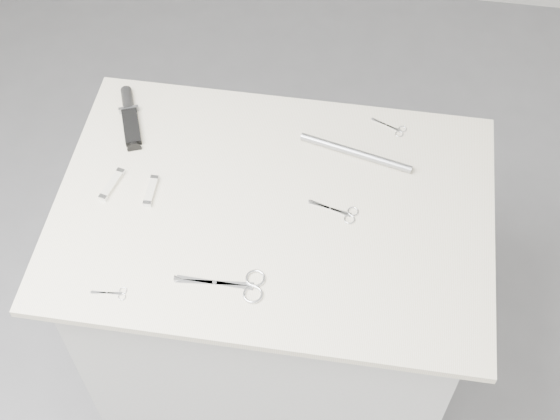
# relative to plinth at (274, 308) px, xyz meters

# --- Properties ---
(ground) EXTENTS (4.00, 4.00, 0.01)m
(ground) POSITION_rel_plinth_xyz_m (0.00, 0.00, -0.46)
(ground) COLOR gray
(ground) RESTS_ON ground
(plinth) EXTENTS (0.90, 0.60, 0.90)m
(plinth) POSITION_rel_plinth_xyz_m (0.00, 0.00, 0.00)
(plinth) COLOR silver
(plinth) RESTS_ON ground
(display_board) EXTENTS (1.00, 0.70, 0.02)m
(display_board) POSITION_rel_plinth_xyz_m (0.00, 0.00, 0.46)
(display_board) COLOR beige
(display_board) RESTS_ON plinth
(large_shears) EXTENTS (0.19, 0.08, 0.01)m
(large_shears) POSITION_rel_plinth_xyz_m (-0.04, -0.21, 0.47)
(large_shears) COLOR silver
(large_shears) RESTS_ON display_board
(embroidery_scissors_a) EXTENTS (0.12, 0.06, 0.00)m
(embroidery_scissors_a) POSITION_rel_plinth_xyz_m (0.16, 0.01, 0.47)
(embroidery_scissors_a) COLOR silver
(embroidery_scissors_a) RESTS_ON display_board
(embroidery_scissors_b) EXTENTS (0.09, 0.06, 0.00)m
(embroidery_scissors_b) POSITION_rel_plinth_xyz_m (0.26, 0.28, 0.47)
(embroidery_scissors_b) COLOR silver
(embroidery_scissors_b) RESTS_ON display_board
(tiny_scissors) EXTENTS (0.08, 0.03, 0.00)m
(tiny_scissors) POSITION_rel_plinth_xyz_m (-0.30, -0.27, 0.47)
(tiny_scissors) COLOR silver
(tiny_scissors) RESTS_ON display_board
(sheathed_knife) EXTENTS (0.09, 0.19, 0.02)m
(sheathed_knife) POSITION_rel_plinth_xyz_m (-0.40, 0.22, 0.48)
(sheathed_knife) COLOR black
(sheathed_knife) RESTS_ON display_board
(pocket_knife_a) EXTENTS (0.04, 0.10, 0.01)m
(pocket_knife_a) POSITION_rel_plinth_xyz_m (-0.38, 0.00, 0.48)
(pocket_knife_a) COLOR beige
(pocket_knife_a) RESTS_ON display_board
(pocket_knife_b) EXTENTS (0.02, 0.09, 0.01)m
(pocket_knife_b) POSITION_rel_plinth_xyz_m (-0.29, 0.00, 0.48)
(pocket_knife_b) COLOR beige
(pocket_knife_b) RESTS_ON display_board
(metal_rail) EXTENTS (0.27, 0.08, 0.02)m
(metal_rail) POSITION_rel_plinth_xyz_m (0.17, 0.18, 0.48)
(metal_rail) COLOR #93969B
(metal_rail) RESTS_ON display_board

